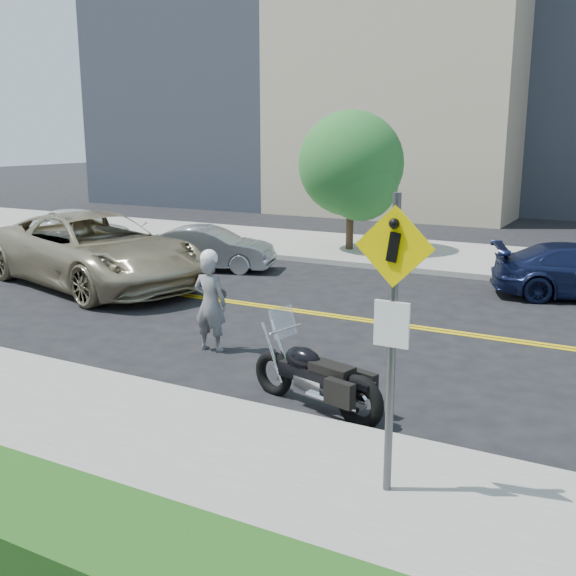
% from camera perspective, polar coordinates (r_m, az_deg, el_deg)
% --- Properties ---
extents(ground_plane, '(120.00, 120.00, 0.00)m').
position_cam_1_polar(ground_plane, '(14.24, 1.34, -2.03)').
color(ground_plane, black).
rests_on(ground_plane, ground).
extents(sidewalk_near, '(60.00, 5.00, 0.15)m').
position_cam_1_polar(sidewalk_near, '(8.66, -22.69, -12.71)').
color(sidewalk_near, '#9E9B91').
rests_on(sidewalk_near, ground_plane).
extents(sidewalk_far, '(60.00, 5.00, 0.15)m').
position_cam_1_polar(sidewalk_far, '(21.02, 10.76, 2.84)').
color(sidewalk_far, '#9E9B91').
rests_on(sidewalk_far, ground_plane).
extents(pedestrian_sign, '(0.78, 0.08, 3.00)m').
position_cam_1_polar(pedestrian_sign, '(6.51, 8.83, -2.50)').
color(pedestrian_sign, '#4C4C51').
rests_on(pedestrian_sign, sidewalk_near).
extents(motorcyclist, '(0.64, 0.44, 1.78)m').
position_cam_1_polar(motorcyclist, '(11.59, -6.61, -1.08)').
color(motorcyclist, silver).
rests_on(motorcyclist, ground).
extents(motorcycle, '(2.26, 1.18, 1.32)m').
position_cam_1_polar(motorcycle, '(9.16, 2.37, -6.32)').
color(motorcycle, black).
rests_on(motorcycle, ground).
extents(suv, '(6.98, 4.54, 1.79)m').
position_cam_1_polar(suv, '(17.20, -15.99, 3.12)').
color(suv, tan).
rests_on(suv, ground).
extents(parked_car_white, '(3.78, 1.65, 1.27)m').
position_cam_1_polar(parked_car_white, '(23.82, -17.25, 5.01)').
color(parked_car_white, white).
rests_on(parked_car_white, ground).
extents(parked_car_silver, '(3.81, 2.30, 1.19)m').
position_cam_1_polar(parked_car_silver, '(18.70, -6.74, 3.35)').
color(parked_car_silver, gray).
rests_on(parked_car_silver, ground).
extents(tree_far_a, '(3.22, 3.22, 4.40)m').
position_cam_1_polar(tree_far_a, '(20.95, 5.35, 10.43)').
color(tree_far_a, '#382619').
rests_on(tree_far_a, ground).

